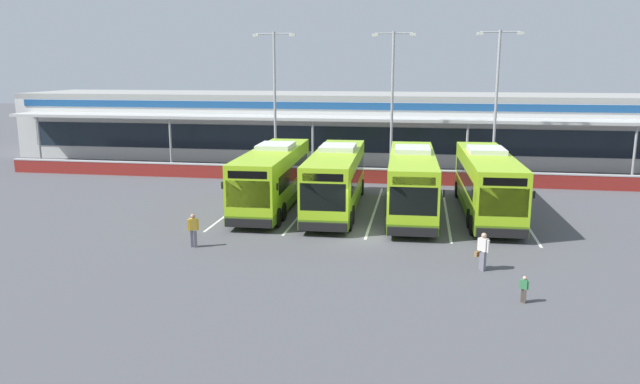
{
  "coord_description": "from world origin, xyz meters",
  "views": [
    {
      "loc": [
        2.55,
        -29.27,
        8.4
      ],
      "look_at": [
        -2.86,
        3.0,
        1.6
      ],
      "focal_mm": 33.81,
      "sensor_mm": 36.0,
      "label": 1
    }
  ],
  "objects": [
    {
      "name": "lamp_post_west",
      "position": [
        -8.57,
        16.1,
        6.29
      ],
      "size": [
        3.24,
        0.28,
        11.0
      ],
      "color": "#9E9EA3",
      "rests_on": "ground"
    },
    {
      "name": "pedestrian_in_dark_coat",
      "position": [
        -7.93,
        -3.1,
        0.87
      ],
      "size": [
        0.52,
        0.34,
        1.62
      ],
      "color": "slate",
      "rests_on": "ground"
    },
    {
      "name": "lamp_post_east",
      "position": [
        7.89,
        16.43,
        6.29
      ],
      "size": [
        3.24,
        0.28,
        11.0
      ],
      "color": "#9E9EA3",
      "rests_on": "ground"
    },
    {
      "name": "bay_stripe_centre",
      "position": [
        4.2,
        6.0,
        0.0
      ],
      "size": [
        0.14,
        13.0,
        0.01
      ],
      "primitive_type": "cube",
      "color": "silver",
      "rests_on": "ground"
    },
    {
      "name": "red_barrier_wall",
      "position": [
        0.0,
        14.5,
        0.56
      ],
      "size": [
        60.0,
        0.4,
        1.1
      ],
      "color": "maroon",
      "rests_on": "ground"
    },
    {
      "name": "coach_bus_centre",
      "position": [
        2.13,
        5.43,
        1.79
      ],
      "size": [
        3.17,
        12.22,
        3.78
      ],
      "color": "#9ED11E",
      "rests_on": "ground"
    },
    {
      "name": "bay_stripe_mid_west",
      "position": [
        0.0,
        6.0,
        0.0
      ],
      "size": [
        0.14,
        13.0,
        0.01
      ],
      "primitive_type": "cube",
      "color": "silver",
      "rests_on": "ground"
    },
    {
      "name": "bay_stripe_west",
      "position": [
        -4.2,
        6.0,
        0.0
      ],
      "size": [
        0.14,
        13.0,
        0.01
      ],
      "primitive_type": "cube",
      "color": "silver",
      "rests_on": "ground"
    },
    {
      "name": "terminal_building",
      "position": [
        -0.0,
        26.91,
        3.01
      ],
      "size": [
        70.0,
        13.0,
        6.0
      ],
      "color": "silver",
      "rests_on": "ground"
    },
    {
      "name": "ground_plane",
      "position": [
        0.0,
        0.0,
        0.0
      ],
      "size": [
        200.0,
        200.0,
        0.0
      ],
      "primitive_type": "plane",
      "color": "#4C4C51"
    },
    {
      "name": "pedestrian_child",
      "position": [
        6.44,
        -7.69,
        0.54
      ],
      "size": [
        0.33,
        0.23,
        1.0
      ],
      "color": "#4C4238",
      "rests_on": "ground"
    },
    {
      "name": "coach_bus_left_centre",
      "position": [
        -2.33,
        5.61,
        1.79
      ],
      "size": [
        3.17,
        12.22,
        3.78
      ],
      "color": "#9ED11E",
      "rests_on": "ground"
    },
    {
      "name": "coach_bus_leftmost",
      "position": [
        -6.22,
        5.71,
        1.79
      ],
      "size": [
        3.17,
        12.22,
        3.78
      ],
      "color": "#9ED11E",
      "rests_on": "ground"
    },
    {
      "name": "pedestrian_with_handbag",
      "position": [
        5.29,
        -4.23,
        0.86
      ],
      "size": [
        0.59,
        0.55,
        1.62
      ],
      "color": "slate",
      "rests_on": "ground"
    },
    {
      "name": "lamp_post_centre",
      "position": [
        0.33,
        17.05,
        6.29
      ],
      "size": [
        3.24,
        0.28,
        11.0
      ],
      "color": "#9E9EA3",
      "rests_on": "ground"
    },
    {
      "name": "bay_stripe_mid_east",
      "position": [
        8.4,
        6.0,
        0.0
      ],
      "size": [
        0.14,
        13.0,
        0.01
      ],
      "primitive_type": "cube",
      "color": "silver",
      "rests_on": "ground"
    },
    {
      "name": "bay_stripe_far_west",
      "position": [
        -8.4,
        6.0,
        0.0
      ],
      "size": [
        0.14,
        13.0,
        0.01
      ],
      "primitive_type": "cube",
      "color": "silver",
      "rests_on": "ground"
    },
    {
      "name": "coach_bus_right_centre",
      "position": [
        6.41,
        5.9,
        1.79
      ],
      "size": [
        3.17,
        12.22,
        3.78
      ],
      "color": "#9ED11E",
      "rests_on": "ground"
    }
  ]
}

